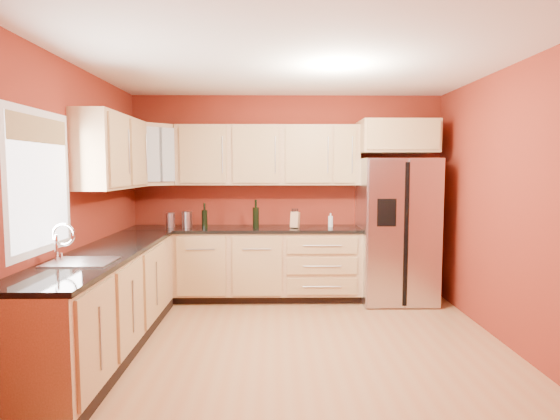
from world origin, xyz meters
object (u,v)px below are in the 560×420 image
canister_left (187,220)px  knife_block (295,220)px  wine_bottle_a (256,214)px  soap_dispenser (331,220)px  refrigerator (396,230)px

canister_left → knife_block: 1.35m
wine_bottle_a → soap_dispenser: wine_bottle_a is taller
refrigerator → knife_block: refrigerator is taller
refrigerator → soap_dispenser: size_ratio=10.13×
knife_block → soap_dispenser: knife_block is taller
soap_dispenser → canister_left: bearing=-178.1°
canister_left → soap_dispenser: bearing=1.9°
soap_dispenser → wine_bottle_a: bearing=-175.6°
knife_block → soap_dispenser: bearing=28.9°
canister_left → wine_bottle_a: 0.86m
refrigerator → canister_left: refrigerator is taller
canister_left → wine_bottle_a: wine_bottle_a is taller
knife_block → refrigerator: bearing=18.3°
canister_left → soap_dispenser: size_ratio=1.15×
wine_bottle_a → refrigerator: bearing=-0.9°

